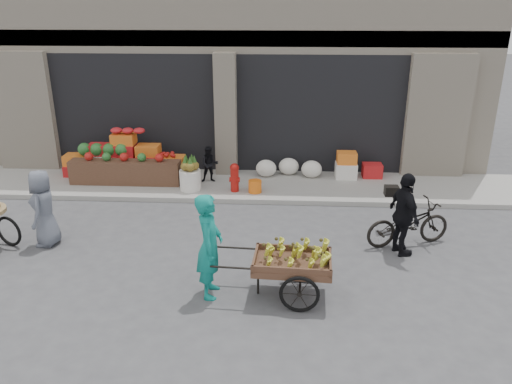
# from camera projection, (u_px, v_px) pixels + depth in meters

# --- Properties ---
(ground) EXTENTS (80.00, 80.00, 0.00)m
(ground) POSITION_uv_depth(u_px,v_px,m) (197.00, 267.00, 9.00)
(ground) COLOR #424244
(ground) RESTS_ON ground
(sidewalk) EXTENTS (18.00, 2.20, 0.12)m
(sidewalk) POSITION_uv_depth(u_px,v_px,m) (223.00, 185.00, 12.80)
(sidewalk) COLOR gray
(sidewalk) RESTS_ON ground
(building) EXTENTS (14.00, 6.45, 7.00)m
(building) POSITION_uv_depth(u_px,v_px,m) (236.00, 40.00, 15.28)
(building) COLOR beige
(building) RESTS_ON ground
(fruit_display) EXTENTS (3.10, 1.12, 1.24)m
(fruit_display) POSITION_uv_depth(u_px,v_px,m) (129.00, 158.00, 12.97)
(fruit_display) COLOR red
(fruit_display) RESTS_ON sidewalk
(pineapple_bin) EXTENTS (0.52, 0.52, 0.50)m
(pineapple_bin) POSITION_uv_depth(u_px,v_px,m) (190.00, 180.00, 12.26)
(pineapple_bin) COLOR silver
(pineapple_bin) RESTS_ON sidewalk
(fire_hydrant) EXTENTS (0.22, 0.22, 0.71)m
(fire_hydrant) POSITION_uv_depth(u_px,v_px,m) (235.00, 176.00, 12.11)
(fire_hydrant) COLOR #A5140F
(fire_hydrant) RESTS_ON sidewalk
(orange_bucket) EXTENTS (0.32, 0.32, 0.30)m
(orange_bucket) POSITION_uv_depth(u_px,v_px,m) (255.00, 186.00, 12.12)
(orange_bucket) COLOR orange
(orange_bucket) RESTS_ON sidewalk
(right_bay_goods) EXTENTS (3.35, 0.60, 0.70)m
(right_bay_goods) POSITION_uv_depth(u_px,v_px,m) (325.00, 167.00, 13.09)
(right_bay_goods) COLOR silver
(right_bay_goods) RESTS_ON sidewalk
(seated_person) EXTENTS (0.51, 0.43, 0.93)m
(seated_person) POSITION_uv_depth(u_px,v_px,m) (210.00, 164.00, 12.72)
(seated_person) COLOR black
(seated_person) RESTS_ON sidewalk
(banana_cart) EXTENTS (2.16, 0.99, 0.88)m
(banana_cart) POSITION_uv_depth(u_px,v_px,m) (289.00, 261.00, 7.89)
(banana_cart) COLOR brown
(banana_cart) RESTS_ON ground
(vendor_woman) EXTENTS (0.43, 0.64, 1.75)m
(vendor_woman) POSITION_uv_depth(u_px,v_px,m) (209.00, 246.00, 7.86)
(vendor_woman) COLOR #107F73
(vendor_woman) RESTS_ON ground
(vendor_grey) EXTENTS (0.53, 0.78, 1.52)m
(vendor_grey) POSITION_uv_depth(u_px,v_px,m) (44.00, 208.00, 9.58)
(vendor_grey) COLOR slate
(vendor_grey) RESTS_ON ground
(bicycle) EXTENTS (1.81, 1.07, 0.90)m
(bicycle) POSITION_uv_depth(u_px,v_px,m) (408.00, 223.00, 9.67)
(bicycle) COLOR black
(bicycle) RESTS_ON ground
(cyclist) EXTENTS (0.65, 1.01, 1.60)m
(cyclist) POSITION_uv_depth(u_px,v_px,m) (404.00, 215.00, 9.18)
(cyclist) COLOR black
(cyclist) RESTS_ON ground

